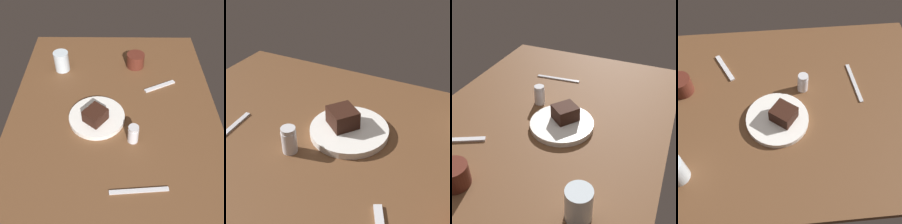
% 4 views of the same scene
% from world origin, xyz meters
% --- Properties ---
extents(dining_table, '(1.20, 0.84, 0.03)m').
position_xyz_m(dining_table, '(0.00, 0.00, 0.01)').
color(dining_table, brown).
rests_on(dining_table, ground).
extents(dessert_plate, '(0.22, 0.22, 0.02)m').
position_xyz_m(dessert_plate, '(0.01, -0.07, 0.04)').
color(dessert_plate, white).
rests_on(dessert_plate, dining_table).
extents(chocolate_cake_slice, '(0.10, 0.10, 0.05)m').
position_xyz_m(chocolate_cake_slice, '(0.03, -0.07, 0.07)').
color(chocolate_cake_slice, black).
rests_on(chocolate_cake_slice, dessert_plate).
extents(salt_shaker, '(0.04, 0.04, 0.07)m').
position_xyz_m(salt_shaker, '(0.11, 0.07, 0.07)').
color(salt_shaker, silver).
rests_on(salt_shaker, dining_table).
extents(butter_knife, '(0.03, 0.19, 0.01)m').
position_xyz_m(butter_knife, '(0.31, 0.08, 0.03)').
color(butter_knife, silver).
rests_on(butter_knife, dining_table).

